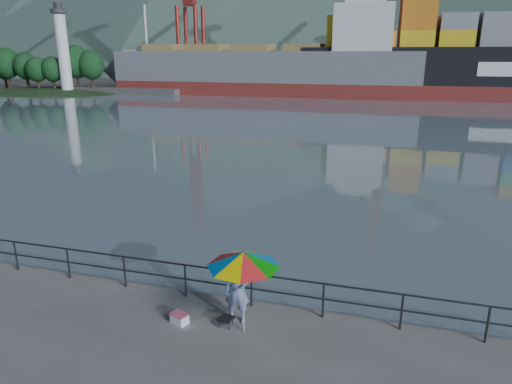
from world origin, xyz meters
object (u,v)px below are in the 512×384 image
Objects in this scene: fisherman at (237,290)px; beach_umbrella at (243,259)px; cooler_bag at (179,319)px; bulk_carrier at (274,69)px.

fisherman is 0.83× the size of beach_umbrella.
bulk_carrier reaches higher than cooler_bag.
fisherman reaches higher than cooler_bag.
beach_umbrella is 5.07× the size of cooler_bag.
beach_umbrella is at bearing 25.03° from cooler_bag.
fisherman is 0.04× the size of bulk_carrier.
beach_umbrella is 0.04× the size of bulk_carrier.
fisherman is 1.72m from cooler_bag.
cooler_bag is 70.53m from bulk_carrier.
bulk_carrier is (-14.76, 68.85, 3.99)m from cooler_bag.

